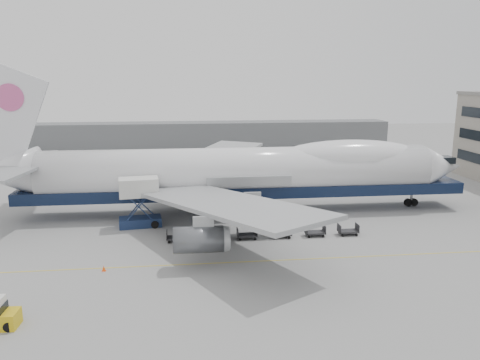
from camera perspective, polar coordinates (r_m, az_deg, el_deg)
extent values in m
plane|color=gray|center=(53.36, 1.26, -7.45)|extent=(260.00, 260.00, 0.00)
cube|color=gold|center=(47.81, 2.25, -9.86)|extent=(60.00, 0.15, 0.01)
cube|color=slate|center=(120.64, -8.03, 5.31)|extent=(110.00, 8.00, 7.00)
cylinder|color=white|center=(63.33, -0.19, 1.09)|extent=(52.00, 6.40, 6.40)
cube|color=#0E1934|center=(63.99, 0.70, -1.14)|extent=(60.00, 5.76, 1.50)
cone|color=white|center=(72.47, 23.25, 1.51)|extent=(6.00, 6.40, 6.40)
cone|color=white|center=(67.12, -27.04, 0.89)|extent=(9.00, 6.40, 6.40)
ellipsoid|color=white|center=(66.55, 13.29, 2.85)|extent=(20.67, 5.78, 4.56)
cube|color=white|center=(65.74, -26.40, 6.83)|extent=(10.52, 0.50, 13.56)
cylinder|color=#D55392|center=(65.43, -26.20, 9.03)|extent=(3.40, 0.30, 3.40)
cube|color=#9EA0A3|center=(49.34, -1.81, -2.90)|extent=(20.35, 26.74, 2.26)
cube|color=#9EA0A3|center=(77.20, -3.59, 2.66)|extent=(20.35, 26.74, 2.26)
cylinder|color=#595B60|center=(82.14, -5.84, 1.65)|extent=(4.80, 2.60, 2.60)
cylinder|color=#595B60|center=(73.63, -1.06, 0.47)|extent=(4.80, 2.60, 2.60)
cylinder|color=#595B60|center=(54.34, 0.98, -3.86)|extent=(4.80, 2.60, 2.60)
cylinder|color=#595B60|center=(45.35, -5.10, -7.25)|extent=(4.80, 2.60, 2.60)
cylinder|color=slate|center=(71.49, 20.16, -2.03)|extent=(0.36, 0.36, 2.50)
cylinder|color=black|center=(71.65, 20.12, -2.57)|extent=(1.10, 0.45, 1.10)
cylinder|color=slate|center=(61.21, -2.67, -3.61)|extent=(0.36, 0.36, 2.50)
cylinder|color=black|center=(61.41, -2.67, -4.24)|extent=(1.10, 0.45, 1.10)
cylinder|color=slate|center=(66.99, -3.03, -2.21)|extent=(0.36, 0.36, 2.50)
cylinder|color=black|center=(67.17, -3.02, -2.78)|extent=(1.10, 0.45, 1.10)
cube|color=navy|center=(59.64, -12.05, -5.00)|extent=(5.38, 3.09, 1.12)
cube|color=silver|center=(58.49, -12.24, -0.85)|extent=(5.00, 3.24, 2.25)
cube|color=navy|center=(57.94, -12.25, -3.22)|extent=(3.63, 0.59, 4.03)
cube|color=navy|center=(60.10, -12.04, -2.65)|extent=(3.63, 0.59, 4.03)
cube|color=slate|center=(60.08, -12.09, -0.49)|extent=(2.59, 1.53, 0.15)
cylinder|color=black|center=(58.91, -13.92, -5.42)|extent=(0.92, 0.36, 0.92)
cylinder|color=black|center=(60.85, -13.68, -4.83)|extent=(0.92, 0.36, 0.92)
cylinder|color=black|center=(58.54, -10.33, -5.36)|extent=(0.92, 0.36, 0.92)
cylinder|color=black|center=(60.49, -10.21, -4.78)|extent=(0.92, 0.36, 0.92)
cylinder|color=black|center=(39.39, -26.33, -15.71)|extent=(0.78, 0.34, 0.78)
cylinder|color=black|center=(40.60, -25.64, -14.78)|extent=(0.78, 0.34, 0.78)
cone|color=#FF4E0D|center=(47.28, -16.28, -10.29)|extent=(0.36, 0.36, 0.55)
cube|color=#FF4E0D|center=(47.38, -16.26, -10.58)|extent=(0.37, 0.37, 0.03)
cube|color=#2D2D30|center=(53.55, -7.71, -6.98)|extent=(2.30, 1.35, 0.18)
cube|color=#2D2D30|center=(53.46, -8.91, -6.60)|extent=(0.08, 1.35, 0.90)
cube|color=#2D2D30|center=(53.40, -6.54, -6.55)|extent=(0.08, 1.35, 0.90)
cylinder|color=black|center=(53.16, -8.64, -7.50)|extent=(0.30, 0.12, 0.30)
cylinder|color=black|center=(54.19, -8.60, -7.11)|extent=(0.30, 0.12, 0.30)
cylinder|color=black|center=(53.12, -6.79, -7.46)|extent=(0.30, 0.12, 0.30)
cylinder|color=black|center=(54.15, -6.79, -7.07)|extent=(0.30, 0.12, 0.30)
cube|color=#2D2D30|center=(53.60, -3.41, -6.87)|extent=(2.30, 1.35, 0.18)
cube|color=#2D2D30|center=(53.42, -4.60, -6.50)|extent=(0.08, 1.35, 0.90)
cube|color=#2D2D30|center=(53.53, -2.23, -6.43)|extent=(0.08, 1.35, 0.90)
cylinder|color=black|center=(53.14, -4.29, -7.39)|extent=(0.30, 0.12, 0.30)
cylinder|color=black|center=(54.18, -4.34, -7.00)|extent=(0.30, 0.12, 0.30)
cylinder|color=black|center=(53.23, -2.45, -7.34)|extent=(0.30, 0.12, 0.30)
cylinder|color=black|center=(54.26, -2.54, -6.95)|extent=(0.30, 0.12, 0.30)
cube|color=#2D2D30|center=(53.94, 0.86, -6.72)|extent=(2.30, 1.35, 0.18)
cube|color=#2D2D30|center=(53.69, -0.31, -6.36)|extent=(0.08, 1.35, 0.90)
cube|color=#2D2D30|center=(53.96, 2.03, -6.27)|extent=(0.08, 1.35, 0.90)
cylinder|color=black|center=(53.43, 0.02, -7.25)|extent=(0.30, 0.12, 0.30)
cylinder|color=black|center=(54.46, -0.11, -6.86)|extent=(0.30, 0.12, 0.30)
cylinder|color=black|center=(53.64, 1.84, -7.18)|extent=(0.30, 0.12, 0.30)
cylinder|color=black|center=(54.66, 1.67, -6.79)|extent=(0.30, 0.12, 0.30)
cube|color=#2D2D30|center=(54.58, 5.05, -6.54)|extent=(2.30, 1.35, 0.18)
cube|color=#2D2D30|center=(54.24, 3.91, -6.19)|extent=(0.08, 1.35, 0.90)
cube|color=#2D2D30|center=(54.67, 6.19, -6.08)|extent=(0.08, 1.35, 0.90)
cylinder|color=black|center=(54.01, 4.27, -7.07)|extent=(0.30, 0.12, 0.30)
cylinder|color=black|center=(55.03, 4.05, -6.69)|extent=(0.30, 0.12, 0.30)
cylinder|color=black|center=(54.34, 6.04, -6.98)|extent=(0.30, 0.12, 0.30)
cylinder|color=black|center=(55.35, 5.80, -6.61)|extent=(0.30, 0.12, 0.30)
cube|color=#2D2D30|center=(55.49, 9.12, -6.33)|extent=(2.30, 1.35, 0.18)
cube|color=#2D2D30|center=(55.09, 8.02, -5.99)|extent=(0.08, 1.35, 0.90)
cube|color=#2D2D30|center=(55.67, 10.23, -5.87)|extent=(0.08, 1.35, 0.90)
cylinder|color=black|center=(54.87, 8.40, -6.85)|extent=(0.30, 0.12, 0.30)
cylinder|color=black|center=(55.87, 8.11, -6.49)|extent=(0.30, 0.12, 0.30)
cylinder|color=black|center=(55.32, 10.11, -6.75)|extent=(0.30, 0.12, 0.30)
cylinder|color=black|center=(56.32, 9.79, -6.39)|extent=(0.30, 0.12, 0.30)
cube|color=#2D2D30|center=(56.68, 13.03, -6.09)|extent=(2.30, 1.35, 0.18)
cube|color=#2D2D30|center=(56.20, 11.99, -5.77)|extent=(0.08, 1.35, 0.90)
cube|color=#2D2D30|center=(56.92, 14.10, -5.64)|extent=(0.08, 1.35, 0.90)
cylinder|color=black|center=(56.01, 12.38, -6.61)|extent=(0.30, 0.12, 0.30)
cylinder|color=black|center=(56.99, 12.02, -6.26)|extent=(0.30, 0.12, 0.30)
cylinder|color=black|center=(56.57, 14.02, -6.50)|extent=(0.30, 0.12, 0.30)
cylinder|color=black|center=(57.54, 13.64, -6.16)|extent=(0.30, 0.12, 0.30)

